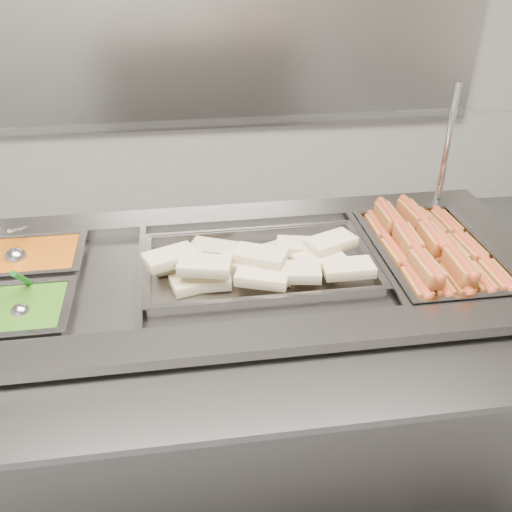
{
  "coord_description": "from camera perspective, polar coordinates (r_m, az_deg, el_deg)",
  "views": [
    {
      "loc": [
        -0.24,
        -0.94,
        1.71
      ],
      "look_at": [
        -0.07,
        0.46,
        0.87
      ],
      "focal_mm": 40.0,
      "sensor_mm": 36.0,
      "label": 1
    }
  ],
  "objects": [
    {
      "name": "back_panel",
      "position": [
        3.43,
        -3.1,
        22.31
      ],
      "size": [
        3.0,
        0.04,
        1.2
      ],
      "primitive_type": "cube",
      "color": "#9E9993",
      "rests_on": "ground"
    },
    {
      "name": "pan_beans",
      "position": [
        1.84,
        -21.36,
        -0.93
      ],
      "size": [
        0.29,
        0.23,
        0.09
      ],
      "color": "gray",
      "rests_on": "steam_counter"
    },
    {
      "name": "sneeze_guard",
      "position": [
        1.69,
        -2.66,
        12.9
      ],
      "size": [
        1.56,
        0.31,
        0.42
      ],
      "color": "silver",
      "rests_on": "steam_counter"
    },
    {
      "name": "steam_counter",
      "position": [
        1.91,
        -1.43,
        -11.67
      ],
      "size": [
        1.79,
        0.83,
        0.85
      ],
      "color": "slate",
      "rests_on": "ground"
    },
    {
      "name": "serving_spoon",
      "position": [
        1.58,
        -22.44,
        -4.69
      ],
      "size": [
        0.05,
        0.16,
        0.14
      ],
      "color": "silver",
      "rests_on": "pan_peas"
    },
    {
      "name": "pan_hotdogs",
      "position": [
        1.82,
        17.11,
        -0.35
      ],
      "size": [
        0.33,
        0.53,
        0.09
      ],
      "color": "gray",
      "rests_on": "steam_counter"
    },
    {
      "name": "pan_peas",
      "position": [
        1.61,
        -23.05,
        -6.0
      ],
      "size": [
        0.29,
        0.23,
        0.09
      ],
      "color": "gray",
      "rests_on": "steam_counter"
    },
    {
      "name": "ladle",
      "position": [
        1.81,
        -22.85,
        -0.03
      ],
      "size": [
        0.07,
        0.19,
        0.13
      ],
      "color": "silver",
      "rests_on": "pan_beans"
    },
    {
      "name": "tray_rail",
      "position": [
        1.3,
        1.06,
        -13.62
      ],
      "size": [
        1.7,
        0.39,
        0.05
      ],
      "color": "gray",
      "rests_on": "steam_counter"
    },
    {
      "name": "pan_wraps",
      "position": [
        1.67,
        0.32,
        -1.34
      ],
      "size": [
        0.65,
        0.39,
        0.07
      ],
      "color": "gray",
      "rests_on": "steam_counter"
    },
    {
      "name": "hotdogs_in_buns",
      "position": [
        1.8,
        16.93,
        0.79
      ],
      "size": [
        0.29,
        0.49,
        0.11
      ],
      "color": "#AE6624",
      "rests_on": "pan_hotdogs"
    },
    {
      "name": "tortilla_wraps",
      "position": [
        1.62,
        0.22,
        -0.71
      ],
      "size": [
        0.64,
        0.35,
        0.09
      ],
      "color": "#CFB58B",
      "rests_on": "pan_wraps"
    }
  ]
}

